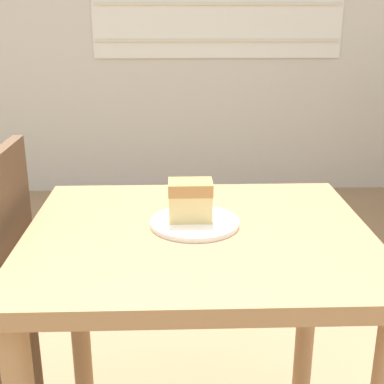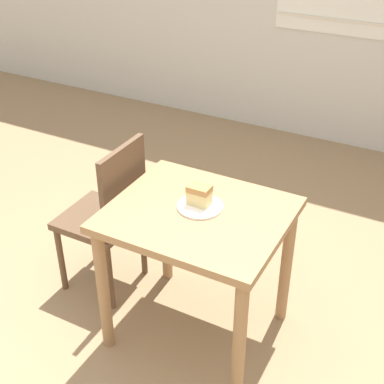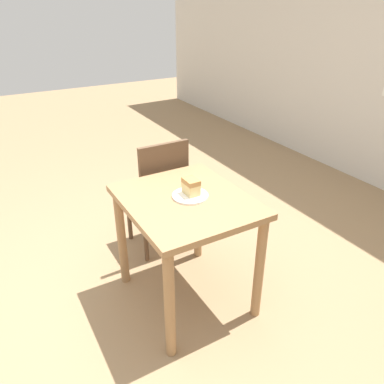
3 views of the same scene
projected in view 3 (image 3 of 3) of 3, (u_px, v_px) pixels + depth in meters
ground_plane at (129, 315)px, 2.42m from camera, size 14.00×14.00×0.00m
dining_table_near at (186, 218)px, 2.29m from camera, size 0.82×0.71×0.76m
chair_near_window at (159, 192)px, 2.85m from camera, size 0.40×0.40×0.94m
plate at (190, 196)px, 2.24m from camera, size 0.22×0.22×0.01m
cake_slice at (191, 186)px, 2.23m from camera, size 0.11×0.08×0.10m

